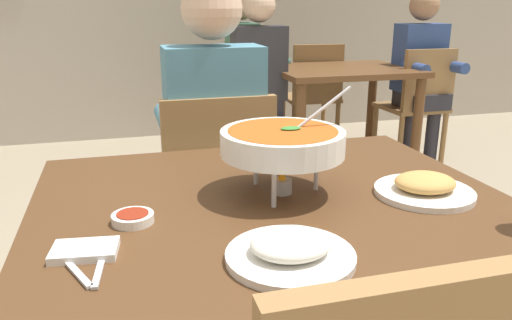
{
  "coord_description": "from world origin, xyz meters",
  "views": [
    {
      "loc": [
        -0.34,
        -1.08,
        1.22
      ],
      "look_at": [
        0.0,
        0.15,
        0.82
      ],
      "focal_mm": 35.08,
      "sensor_mm": 36.0,
      "label": 1
    }
  ],
  "objects_px": {
    "diner_main": "(213,131)",
    "patron_bg_right": "(421,68)",
    "chair_bg_corner": "(314,91)",
    "chair_bg_middle": "(249,94)",
    "chair_bg_right": "(419,100)",
    "patron_bg_left": "(257,74)",
    "rice_plate": "(290,250)",
    "patron_bg_middle": "(247,65)",
    "dining_table_main": "(272,242)",
    "chair_diner_main": "(216,190)",
    "sauce_dish": "(133,218)",
    "dining_table_far": "(341,87)",
    "chair_bg_left": "(246,104)",
    "appetizer_plate": "(424,187)",
    "curry_bowl": "(283,143)"
  },
  "relations": [
    {
      "from": "chair_diner_main",
      "to": "sauce_dish",
      "type": "distance_m",
      "value": 0.91
    },
    {
      "from": "appetizer_plate",
      "to": "chair_bg_middle",
      "type": "bearing_deg",
      "value": 83.74
    },
    {
      "from": "rice_plate",
      "to": "dining_table_far",
      "type": "distance_m",
      "value": 2.89
    },
    {
      "from": "rice_plate",
      "to": "appetizer_plate",
      "type": "xyz_separation_m",
      "value": [
        0.42,
        0.22,
        0.0
      ]
    },
    {
      "from": "chair_bg_corner",
      "to": "appetizer_plate",
      "type": "bearing_deg",
      "value": -106.77
    },
    {
      "from": "sauce_dish",
      "to": "dining_table_far",
      "type": "bearing_deg",
      "value": 56.17
    },
    {
      "from": "sauce_dish",
      "to": "chair_bg_corner",
      "type": "bearing_deg",
      "value": 61.44
    },
    {
      "from": "appetizer_plate",
      "to": "chair_bg_right",
      "type": "height_order",
      "value": "chair_bg_right"
    },
    {
      "from": "rice_plate",
      "to": "chair_bg_middle",
      "type": "height_order",
      "value": "chair_bg_middle"
    },
    {
      "from": "patron_bg_right",
      "to": "sauce_dish",
      "type": "bearing_deg",
      "value": -133.53
    },
    {
      "from": "dining_table_far",
      "to": "chair_bg_left",
      "type": "distance_m",
      "value": 0.71
    },
    {
      "from": "rice_plate",
      "to": "curry_bowl",
      "type": "bearing_deg",
      "value": 74.4
    },
    {
      "from": "chair_bg_right",
      "to": "chair_diner_main",
      "type": "bearing_deg",
      "value": -141.46
    },
    {
      "from": "dining_table_main",
      "to": "patron_bg_left",
      "type": "distance_m",
      "value": 2.38
    },
    {
      "from": "curry_bowl",
      "to": "chair_bg_left",
      "type": "distance_m",
      "value": 2.47
    },
    {
      "from": "chair_bg_left",
      "to": "patron_bg_middle",
      "type": "distance_m",
      "value": 0.49
    },
    {
      "from": "appetizer_plate",
      "to": "patron_bg_middle",
      "type": "distance_m",
      "value": 2.92
    },
    {
      "from": "chair_bg_right",
      "to": "patron_bg_middle",
      "type": "bearing_deg",
      "value": 153.45
    },
    {
      "from": "rice_plate",
      "to": "patron_bg_left",
      "type": "relative_size",
      "value": 0.18
    },
    {
      "from": "chair_bg_left",
      "to": "chair_bg_right",
      "type": "distance_m",
      "value": 1.33
    },
    {
      "from": "diner_main",
      "to": "patron_bg_left",
      "type": "xyz_separation_m",
      "value": [
        0.6,
        1.52,
        0.0
      ]
    },
    {
      "from": "chair_bg_right",
      "to": "dining_table_far",
      "type": "bearing_deg",
      "value": 175.12
    },
    {
      "from": "dining_table_far",
      "to": "patron_bg_right",
      "type": "relative_size",
      "value": 0.76
    },
    {
      "from": "patron_bg_right",
      "to": "dining_table_far",
      "type": "bearing_deg",
      "value": 179.72
    },
    {
      "from": "diner_main",
      "to": "patron_bg_right",
      "type": "height_order",
      "value": "same"
    },
    {
      "from": "sauce_dish",
      "to": "chair_bg_middle",
      "type": "height_order",
      "value": "chair_bg_middle"
    },
    {
      "from": "chair_bg_corner",
      "to": "rice_plate",
      "type": "bearing_deg",
      "value": -112.55
    },
    {
      "from": "sauce_dish",
      "to": "patron_bg_right",
      "type": "xyz_separation_m",
      "value": [
        2.22,
        2.34,
        -0.03
      ]
    },
    {
      "from": "chair_bg_corner",
      "to": "sauce_dish",
      "type": "bearing_deg",
      "value": -118.56
    },
    {
      "from": "chair_bg_left",
      "to": "patron_bg_right",
      "type": "distance_m",
      "value": 1.37
    },
    {
      "from": "chair_bg_middle",
      "to": "chair_bg_right",
      "type": "height_order",
      "value": "same"
    },
    {
      "from": "sauce_dish",
      "to": "appetizer_plate",
      "type": "bearing_deg",
      "value": -1.99
    },
    {
      "from": "diner_main",
      "to": "chair_bg_corner",
      "type": "xyz_separation_m",
      "value": [
        1.24,
        2.05,
        -0.24
      ]
    },
    {
      "from": "diner_main",
      "to": "chair_bg_corner",
      "type": "distance_m",
      "value": 2.41
    },
    {
      "from": "dining_table_main",
      "to": "chair_bg_corner",
      "type": "xyz_separation_m",
      "value": [
        1.24,
        2.83,
        -0.14
      ]
    },
    {
      "from": "rice_plate",
      "to": "chair_bg_right",
      "type": "height_order",
      "value": "chair_bg_right"
    },
    {
      "from": "rice_plate",
      "to": "dining_table_far",
      "type": "relative_size",
      "value": 0.24
    },
    {
      "from": "rice_plate",
      "to": "chair_bg_corner",
      "type": "xyz_separation_m",
      "value": [
        1.3,
        3.13,
        -0.28
      ]
    },
    {
      "from": "chair_bg_right",
      "to": "patron_bg_left",
      "type": "xyz_separation_m",
      "value": [
        -1.26,
        0.07,
        0.24
      ]
    },
    {
      "from": "patron_bg_right",
      "to": "chair_bg_corner",
      "type": "bearing_deg",
      "value": 139.54
    },
    {
      "from": "curry_bowl",
      "to": "chair_bg_middle",
      "type": "distance_m",
      "value": 2.92
    },
    {
      "from": "dining_table_main",
      "to": "diner_main",
      "type": "distance_m",
      "value": 0.79
    },
    {
      "from": "appetizer_plate",
      "to": "chair_bg_right",
      "type": "relative_size",
      "value": 0.27
    },
    {
      "from": "chair_bg_middle",
      "to": "patron_bg_middle",
      "type": "bearing_deg",
      "value": -139.81
    },
    {
      "from": "patron_bg_left",
      "to": "sauce_dish",
      "type": "bearing_deg",
      "value": -111.58
    },
    {
      "from": "diner_main",
      "to": "patron_bg_middle",
      "type": "relative_size",
      "value": 1.0
    },
    {
      "from": "sauce_dish",
      "to": "patron_bg_middle",
      "type": "xyz_separation_m",
      "value": [
        0.99,
        2.88,
        -0.03
      ]
    },
    {
      "from": "dining_table_main",
      "to": "chair_diner_main",
      "type": "bearing_deg",
      "value": 90.0
    },
    {
      "from": "curry_bowl",
      "to": "dining_table_far",
      "type": "height_order",
      "value": "curry_bowl"
    },
    {
      "from": "sauce_dish",
      "to": "patron_bg_right",
      "type": "bearing_deg",
      "value": 46.47
    }
  ]
}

